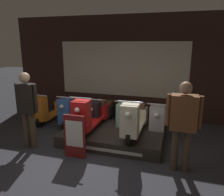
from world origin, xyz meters
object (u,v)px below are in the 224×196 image
at_px(scooter_backrow_2, 101,113).
at_px(scooter_backrow_4, 159,119).
at_px(scooter_backrow_0, 51,109).
at_px(scooter_backrow_3, 129,116).
at_px(price_sign_board, 75,137).
at_px(scooter_display_left, 91,115).
at_px(scooter_backrow_1, 75,111).
at_px(person_right_browsing, 183,119).
at_px(person_left_browsing, 27,105).
at_px(scooter_display_right, 135,119).

height_order(scooter_backrow_2, scooter_backrow_4, same).
bearing_deg(scooter_backrow_2, scooter_backrow_0, 180.00).
relative_size(scooter_backrow_3, price_sign_board, 1.82).
bearing_deg(price_sign_board, scooter_display_left, 90.05).
relative_size(scooter_backrow_1, scooter_backrow_3, 1.00).
xyz_separation_m(scooter_display_left, scooter_backrow_1, (-0.93, 0.99, -0.28)).
bearing_deg(person_right_browsing, scooter_display_left, 159.27).
xyz_separation_m(scooter_backrow_0, scooter_backrow_4, (3.30, 0.00, 0.00)).
height_order(scooter_backrow_3, scooter_backrow_4, same).
xyz_separation_m(scooter_display_left, person_right_browsing, (2.10, -0.80, 0.37)).
bearing_deg(person_right_browsing, scooter_backrow_3, 127.72).
relative_size(scooter_backrow_3, scooter_backrow_4, 1.00).
bearing_deg(scooter_display_left, scooter_backrow_0, 150.67).
height_order(scooter_backrow_2, scooter_backrow_3, same).
relative_size(scooter_backrow_1, person_left_browsing, 0.98).
xyz_separation_m(scooter_display_right, price_sign_board, (-1.08, -0.93, -0.17)).
xyz_separation_m(scooter_display_left, scooter_display_right, (1.08, 0.00, 0.00)).
xyz_separation_m(scooter_backrow_2, person_left_browsing, (-1.10, -1.78, 0.65)).
distance_m(scooter_backrow_4, person_left_browsing, 3.34).
bearing_deg(scooter_backrow_2, person_right_browsing, -38.94).
relative_size(scooter_display_left, scooter_display_right, 1.00).
relative_size(person_right_browsing, price_sign_board, 1.82).
bearing_deg(scooter_backrow_0, scooter_backrow_2, 0.00).
distance_m(person_right_browsing, price_sign_board, 2.18).
bearing_deg(person_right_browsing, scooter_backrow_1, 149.56).
bearing_deg(scooter_display_right, scooter_backrow_3, 109.72).
height_order(person_left_browsing, person_right_browsing, person_left_browsing).
relative_size(scooter_backrow_0, scooter_backrow_1, 1.00).
height_order(scooter_backrow_4, person_right_browsing, person_right_browsing).
relative_size(scooter_display_left, price_sign_board, 1.82).
bearing_deg(scooter_display_right, scooter_backrow_4, 64.35).
xyz_separation_m(scooter_backrow_0, scooter_backrow_3, (2.48, 0.00, 0.00)).
bearing_deg(person_left_browsing, scooter_backrow_2, 58.27).
height_order(scooter_backrow_0, person_left_browsing, person_left_browsing).
distance_m(scooter_backrow_3, person_left_browsing, 2.70).
bearing_deg(scooter_backrow_2, scooter_backrow_1, 180.00).
relative_size(scooter_display_left, person_left_browsing, 0.98).
height_order(scooter_backrow_0, scooter_backrow_2, same).
bearing_deg(scooter_backrow_2, price_sign_board, -86.95).
distance_m(scooter_display_left, scooter_backrow_2, 1.03).
bearing_deg(scooter_display_left, price_sign_board, -89.95).
bearing_deg(scooter_display_left, scooter_display_right, 0.00).
distance_m(scooter_display_left, person_left_browsing, 1.49).
bearing_deg(scooter_backrow_0, scooter_display_right, -19.19).
xyz_separation_m(scooter_backrow_1, price_sign_board, (0.93, -1.92, 0.11)).
height_order(scooter_backrow_2, person_left_browsing, person_left_browsing).
xyz_separation_m(scooter_display_left, scooter_backrow_4, (1.55, 0.99, -0.28)).
distance_m(scooter_display_right, scooter_backrow_0, 3.01).
xyz_separation_m(scooter_display_right, scooter_backrow_4, (0.47, 0.99, -0.28)).
bearing_deg(price_sign_board, scooter_backrow_4, 51.06).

